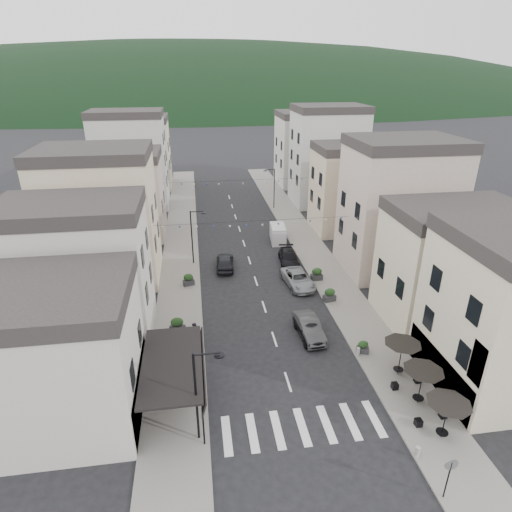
# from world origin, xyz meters

# --- Properties ---
(ground) EXTENTS (700.00, 700.00, 0.00)m
(ground) POSITION_xyz_m (0.00, 0.00, 0.00)
(ground) COLOR black
(ground) RESTS_ON ground
(sidewalk_left) EXTENTS (4.00, 76.00, 0.12)m
(sidewalk_left) POSITION_xyz_m (-7.50, 32.00, 0.06)
(sidewalk_left) COLOR slate
(sidewalk_left) RESTS_ON ground
(sidewalk_right) EXTENTS (4.00, 76.00, 0.12)m
(sidewalk_right) POSITION_xyz_m (7.50, 32.00, 0.06)
(sidewalk_right) COLOR slate
(sidewalk_right) RESTS_ON ground
(hill_backdrop) EXTENTS (640.00, 360.00, 70.00)m
(hill_backdrop) POSITION_xyz_m (0.00, 300.00, 0.00)
(hill_backdrop) COLOR black
(hill_backdrop) RESTS_ON ground
(boutique_building) EXTENTS (12.00, 8.00, 8.00)m
(boutique_building) POSITION_xyz_m (-15.50, 5.00, 4.00)
(boutique_building) COLOR beige
(boutique_building) RESTS_ON ground
(boutique_awning) EXTENTS (3.77, 7.50, 3.28)m
(boutique_awning) POSITION_xyz_m (-7.25, 5.00, 3.11)
(boutique_awning) COLOR black
(boutique_awning) RESTS_ON ground
(buildings_row_left) EXTENTS (10.20, 54.16, 14.00)m
(buildings_row_left) POSITION_xyz_m (-14.50, 37.75, 6.12)
(buildings_row_left) COLOR beige
(buildings_row_left) RESTS_ON ground
(buildings_row_right) EXTENTS (10.20, 54.16, 14.50)m
(buildings_row_right) POSITION_xyz_m (14.50, 36.59, 6.32)
(buildings_row_right) COLOR beige
(buildings_row_right) RESTS_ON ground
(cafe_terrace) EXTENTS (2.50, 8.10, 2.53)m
(cafe_terrace) POSITION_xyz_m (7.70, 2.80, 2.36)
(cafe_terrace) COLOR black
(cafe_terrace) RESTS_ON ground
(streetlamp_left_near) EXTENTS (1.70, 0.56, 6.00)m
(streetlamp_left_near) POSITION_xyz_m (-5.82, 2.00, 3.70)
(streetlamp_left_near) COLOR black
(streetlamp_left_near) RESTS_ON ground
(streetlamp_left_far) EXTENTS (1.70, 0.56, 6.00)m
(streetlamp_left_far) POSITION_xyz_m (-5.82, 26.00, 3.70)
(streetlamp_left_far) COLOR black
(streetlamp_left_far) RESTS_ON ground
(streetlamp_right_far) EXTENTS (1.70, 0.56, 6.00)m
(streetlamp_right_far) POSITION_xyz_m (5.82, 44.00, 3.70)
(streetlamp_right_far) COLOR black
(streetlamp_right_far) RESTS_ON ground
(traffic_sign) EXTENTS (0.70, 0.07, 2.70)m
(traffic_sign) POSITION_xyz_m (5.80, -3.50, 1.93)
(traffic_sign) COLOR black
(traffic_sign) RESTS_ON ground
(bollards) EXTENTS (11.66, 10.26, 0.60)m
(bollards) POSITION_xyz_m (0.00, 5.50, 0.42)
(bollards) COLOR gray
(bollards) RESTS_ON ground
(bunting_near) EXTENTS (19.00, 0.28, 0.62)m
(bunting_near) POSITION_xyz_m (0.00, 22.00, 5.65)
(bunting_near) COLOR black
(bunting_near) RESTS_ON ground
(bunting_far) EXTENTS (19.00, 0.28, 0.62)m
(bunting_far) POSITION_xyz_m (0.00, 38.00, 5.65)
(bunting_far) COLOR black
(bunting_far) RESTS_ON ground
(parked_car_a) EXTENTS (2.00, 4.47, 1.49)m
(parked_car_a) POSITION_xyz_m (2.80, 10.98, 0.75)
(parked_car_a) COLOR black
(parked_car_a) RESTS_ON ground
(parked_car_b) EXTENTS (1.80, 4.56, 1.48)m
(parked_car_b) POSITION_xyz_m (2.80, 11.11, 0.74)
(parked_car_b) COLOR #353638
(parked_car_b) RESTS_ON ground
(parked_car_c) EXTENTS (2.95, 5.30, 1.40)m
(parked_car_c) POSITION_xyz_m (3.92, 19.50, 0.70)
(parked_car_c) COLOR gray
(parked_car_c) RESTS_ON ground
(parked_car_d) EXTENTS (2.31, 4.90, 1.38)m
(parked_car_d) POSITION_xyz_m (4.10, 24.58, 0.69)
(parked_car_d) COLOR black
(parked_car_d) RESTS_ON ground
(parked_car_e) EXTENTS (2.14, 4.60, 1.52)m
(parked_car_e) POSITION_xyz_m (-2.80, 24.41, 0.76)
(parked_car_e) COLOR black
(parked_car_e) RESTS_ON ground
(delivery_van) EXTENTS (2.10, 4.38, 2.03)m
(delivery_van) POSITION_xyz_m (4.19, 31.22, 1.00)
(delivery_van) COLOR silver
(delivery_van) RESTS_ON ground
(pedestrian_a) EXTENTS (0.78, 0.65, 1.81)m
(pedestrian_a) POSITION_xyz_m (-8.21, 8.04, 1.02)
(pedestrian_a) COLOR black
(pedestrian_a) RESTS_ON sidewalk_left
(pedestrian_b) EXTENTS (1.00, 0.96, 1.63)m
(pedestrian_b) POSITION_xyz_m (-6.14, 11.43, 0.94)
(pedestrian_b) COLOR #27212C
(pedestrian_b) RESTS_ON sidewalk_left
(planter_la) EXTENTS (1.30, 1.04, 1.28)m
(planter_la) POSITION_xyz_m (-7.53, 13.00, 0.74)
(planter_la) COLOR #28282A
(planter_la) RESTS_ON sidewalk_left
(planter_lb) EXTENTS (1.18, 0.86, 1.18)m
(planter_lb) POSITION_xyz_m (-6.62, 20.95, 0.69)
(planter_lb) COLOR #2B2B2D
(planter_lb) RESTS_ON sidewalk_left
(planter_ra) EXTENTS (0.99, 0.73, 0.99)m
(planter_ra) POSITION_xyz_m (6.15, 8.26, 0.60)
(planter_ra) COLOR #2E2E30
(planter_ra) RESTS_ON sidewalk_right
(planter_rb) EXTENTS (1.20, 0.81, 1.23)m
(planter_rb) POSITION_xyz_m (6.00, 16.00, 0.72)
(planter_rb) COLOR #2D2D2F
(planter_rb) RESTS_ON sidewalk_right
(planter_rc) EXTENTS (1.17, 0.67, 1.28)m
(planter_rc) POSITION_xyz_m (6.00, 20.22, 0.74)
(planter_rc) COLOR #2B2B2D
(planter_rc) RESTS_ON sidewalk_right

